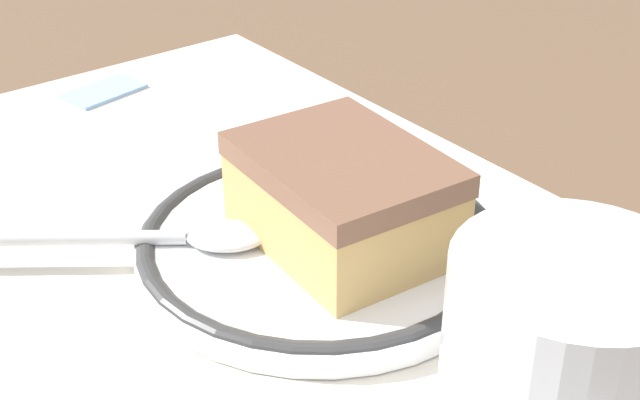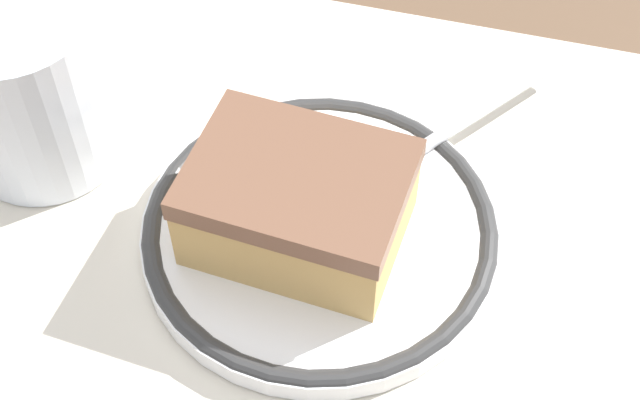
# 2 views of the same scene
# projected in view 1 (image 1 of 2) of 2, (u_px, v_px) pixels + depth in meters

# --- Properties ---
(ground_plane) EXTENTS (2.40, 2.40, 0.00)m
(ground_plane) POSITION_uv_depth(u_px,v_px,m) (276.00, 268.00, 0.43)
(ground_plane) COLOR brown
(placemat) EXTENTS (0.54, 0.31, 0.00)m
(placemat) POSITION_uv_depth(u_px,v_px,m) (276.00, 267.00, 0.43)
(placemat) COLOR beige
(placemat) RESTS_ON ground_plane
(plate) EXTENTS (0.17, 0.17, 0.01)m
(plate) POSITION_uv_depth(u_px,v_px,m) (320.00, 245.00, 0.43)
(plate) COLOR white
(plate) RESTS_ON placemat
(cake_slice) EXTENTS (0.10, 0.08, 0.05)m
(cake_slice) POSITION_uv_depth(u_px,v_px,m) (343.00, 197.00, 0.42)
(cake_slice) COLOR tan
(cake_slice) RESTS_ON plate
(spoon) EXTENTS (0.10, 0.13, 0.01)m
(spoon) POSITION_uv_depth(u_px,v_px,m) (161.00, 237.00, 0.42)
(spoon) COLOR silver
(spoon) RESTS_ON plate
(cup) EXTENTS (0.08, 0.08, 0.09)m
(cup) POSITION_uv_depth(u_px,v_px,m) (559.00, 389.00, 0.30)
(cup) COLOR silver
(cup) RESTS_ON placemat
(sugar_packet) EXTENTS (0.04, 0.05, 0.01)m
(sugar_packet) POSITION_uv_depth(u_px,v_px,m) (103.00, 87.00, 0.60)
(sugar_packet) COLOR #8CB2E0
(sugar_packet) RESTS_ON placemat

